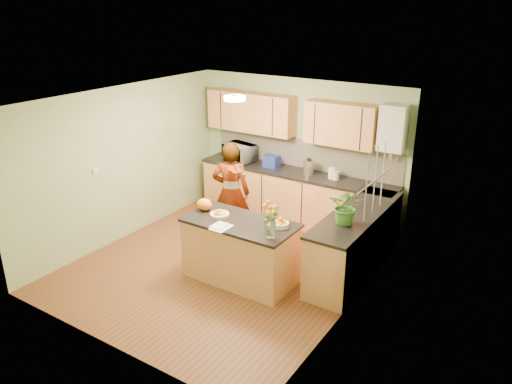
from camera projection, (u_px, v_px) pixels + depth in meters
The scene contains 28 objects.
floor at pixel (226, 264), 7.52m from camera, with size 4.50×4.50×0.00m, color brown.
ceiling at pixel (222, 99), 6.62m from camera, with size 4.00×4.50×0.02m, color silver.
wall_back at pixel (299, 150), 8.84m from camera, with size 4.00×0.02×2.50m, color gray.
wall_front at pixel (99, 249), 5.31m from camera, with size 4.00×0.02×2.50m, color gray.
wall_left at pixel (124, 163), 8.08m from camera, with size 0.02×4.50×2.50m, color gray.
wall_right at pixel (356, 218), 6.06m from camera, with size 0.02×4.50×2.50m, color gray.
back_counter at pixel (294, 197), 8.83m from camera, with size 3.64×0.62×0.94m.
right_counter at pixel (355, 243), 7.16m from camera, with size 0.62×2.24×0.94m.
splashback at pixel (303, 153), 8.79m from camera, with size 3.60×0.02×0.52m, color beige.
upper_cabinets at pixel (286, 117), 8.58m from camera, with size 3.20×0.34×0.70m.
boiler at pixel (393, 128), 7.62m from camera, with size 0.40×0.30×0.86m.
window_right at pixel (375, 181), 6.43m from camera, with size 0.01×1.30×1.05m.
light_switch at pixel (95, 171), 7.59m from camera, with size 0.02×0.09×0.09m, color silver.
ceiling_lamp at pixel (235, 98), 6.87m from camera, with size 0.30×0.30×0.07m.
peninsula_island at pixel (241, 250), 6.98m from camera, with size 1.56×0.80×0.89m.
fruit_dish at pixel (220, 213), 6.98m from camera, with size 0.27×0.27×0.09m.
orange_bowl at pixel (281, 223), 6.64m from camera, with size 0.23×0.23×0.13m.
flower_vase at pixel (271, 212), 6.25m from camera, with size 0.29×0.29×0.53m.
orange_bag at pixel (204, 204), 7.16m from camera, with size 0.23×0.19×0.17m, color orange.
papers at pixel (221, 227), 6.63m from camera, with size 0.21×0.29×0.01m, color silver.
violinist at pixel (231, 193), 8.01m from camera, with size 0.61×0.40×1.68m, color #E1AC89.
violin at pixel (233, 169), 7.55m from camera, with size 0.65×0.26×0.13m, color #4E0F04, non-canonical shape.
microwave at pixel (239, 152), 9.20m from camera, with size 0.58×0.39×0.32m, color silver.
blue_box at pixel (272, 161), 8.87m from camera, with size 0.27×0.20×0.21m, color navy.
kettle at pixel (309, 166), 8.50m from camera, with size 0.18×0.18×0.33m.
jar_cream at pixel (332, 173), 8.30m from camera, with size 0.12×0.12×0.19m, color #F2E5C2.
jar_white at pixel (336, 176), 8.24m from camera, with size 0.10×0.10×0.15m, color silver.
potted_plant at pixel (347, 206), 6.56m from camera, with size 0.45×0.39×0.50m, color #3C7928.
Camera 1 is at (3.98, -5.32, 3.72)m, focal length 35.00 mm.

